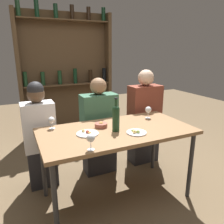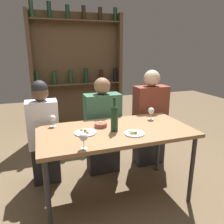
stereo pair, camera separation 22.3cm
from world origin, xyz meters
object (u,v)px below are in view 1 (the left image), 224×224
(wine_bottle, at_px, (116,117))
(seated_person_right, at_px, (144,120))
(wine_glass_1, at_px, (148,110))
(food_plate_1, at_px, (87,133))
(snack_bowl, at_px, (101,125))
(food_plate_0, at_px, (136,132))
(seated_person_left, at_px, (40,138))
(seated_person_center, at_px, (99,130))
(wine_glass_2, at_px, (91,138))
(wine_glass_0, at_px, (52,121))

(wine_bottle, height_order, seated_person_right, seated_person_right)
(seated_person_right, bearing_deg, wine_glass_1, -117.98)
(wine_glass_1, relative_size, food_plate_1, 0.66)
(wine_glass_1, bearing_deg, snack_bowl, -174.61)
(food_plate_0, height_order, seated_person_left, seated_person_left)
(food_plate_1, height_order, seated_person_right, seated_person_right)
(seated_person_center, bearing_deg, food_plate_1, -120.97)
(food_plate_0, bearing_deg, seated_person_right, 52.09)
(wine_glass_2, relative_size, seated_person_left, 0.11)
(food_plate_1, bearing_deg, snack_bowl, 33.66)
(seated_person_center, bearing_deg, snack_bowl, -108.72)
(wine_bottle, height_order, wine_glass_0, wine_bottle)
(wine_glass_1, distance_m, seated_person_right, 0.50)
(wine_glass_2, xyz_separation_m, seated_person_center, (0.42, 0.89, -0.30))
(wine_glass_0, height_order, food_plate_0, wine_glass_0)
(food_plate_1, relative_size, seated_person_left, 0.17)
(seated_person_left, bearing_deg, wine_glass_2, -71.88)
(food_plate_0, relative_size, snack_bowl, 1.48)
(seated_person_right, bearing_deg, food_plate_1, -150.71)
(food_plate_1, bearing_deg, seated_person_center, 59.03)
(food_plate_0, xyz_separation_m, food_plate_1, (-0.43, 0.17, -0.00))
(wine_glass_2, xyz_separation_m, seated_person_left, (-0.29, 0.89, -0.28))
(wine_glass_1, bearing_deg, food_plate_1, -167.06)
(food_plate_1, height_order, seated_person_center, seated_person_center)
(wine_glass_0, xyz_separation_m, food_plate_0, (0.70, -0.46, -0.08))
(food_plate_1, relative_size, seated_person_center, 0.17)
(wine_glass_2, height_order, food_plate_1, wine_glass_2)
(wine_bottle, relative_size, seated_person_right, 0.26)
(wine_glass_0, relative_size, seated_person_center, 0.10)
(food_plate_1, height_order, snack_bowl, snack_bowl)
(wine_glass_0, xyz_separation_m, snack_bowl, (0.46, -0.17, -0.06))
(wine_bottle, height_order, snack_bowl, wine_bottle)
(wine_glass_0, bearing_deg, wine_bottle, -30.30)
(food_plate_0, xyz_separation_m, seated_person_right, (0.57, 0.73, -0.17))
(snack_bowl, xyz_separation_m, seated_person_center, (0.15, 0.43, -0.23))
(wine_bottle, xyz_separation_m, wine_glass_1, (0.52, 0.22, -0.05))
(food_plate_1, bearing_deg, food_plate_0, -21.97)
(wine_glass_0, height_order, seated_person_right, seated_person_right)
(wine_glass_1, xyz_separation_m, food_plate_1, (-0.80, -0.18, -0.09))
(snack_bowl, bearing_deg, seated_person_left, 142.25)
(seated_person_right, bearing_deg, wine_glass_2, -140.56)
(wine_glass_2, distance_m, seated_person_right, 1.42)
(wine_glass_2, bearing_deg, food_plate_0, 16.98)
(wine_glass_0, bearing_deg, food_plate_1, -46.82)
(food_plate_0, height_order, food_plate_1, food_plate_0)
(snack_bowl, distance_m, seated_person_left, 0.74)
(wine_glass_2, height_order, seated_person_right, seated_person_right)
(wine_glass_1, height_order, snack_bowl, wine_glass_1)
(wine_glass_0, distance_m, food_plate_0, 0.85)
(food_plate_0, height_order, seated_person_right, seated_person_right)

